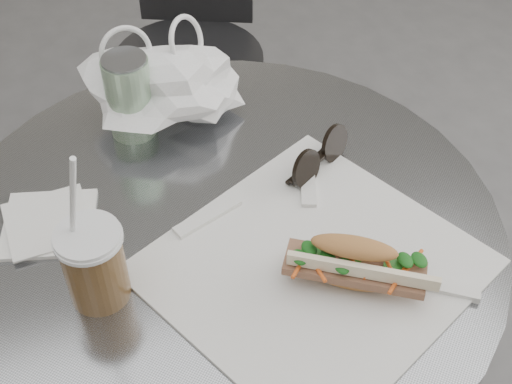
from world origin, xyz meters
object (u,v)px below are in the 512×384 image
object	(u,v)px
cafe_table	(228,337)
banh_mi	(354,264)
sunglasses	(319,158)
iced_coffee	(94,263)
chair_far	(194,91)
drink_can	(129,96)

from	to	relation	value
cafe_table	banh_mi	bearing A→B (deg)	-50.53
cafe_table	sunglasses	xyz separation A→B (m)	(0.16, 0.06, 0.30)
cafe_table	iced_coffee	world-z (taller)	iced_coffee
chair_far	banh_mi	size ratio (longest dim) A/B	3.19
banh_mi	iced_coffee	size ratio (longest dim) A/B	0.93
drink_can	iced_coffee	bearing A→B (deg)	-109.86
cafe_table	iced_coffee	distance (m)	0.38
banh_mi	iced_coffee	distance (m)	0.31
iced_coffee	sunglasses	distance (m)	0.36
banh_mi	drink_can	bearing A→B (deg)	149.41
drink_can	cafe_table	bearing A→B (deg)	-73.05
chair_far	drink_can	size ratio (longest dim) A/B	5.30
banh_mi	chair_far	bearing A→B (deg)	119.71
sunglasses	drink_can	world-z (taller)	drink_can
banh_mi	iced_coffee	xyz separation A→B (m)	(-0.30, 0.09, 0.02)
sunglasses	drink_can	bearing A→B (deg)	111.94
chair_far	drink_can	world-z (taller)	drink_can
chair_far	iced_coffee	bearing A→B (deg)	92.24
iced_coffee	drink_can	world-z (taller)	iced_coffee
chair_far	iced_coffee	distance (m)	1.09
cafe_table	sunglasses	distance (m)	0.34
cafe_table	banh_mi	size ratio (longest dim) A/B	3.47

